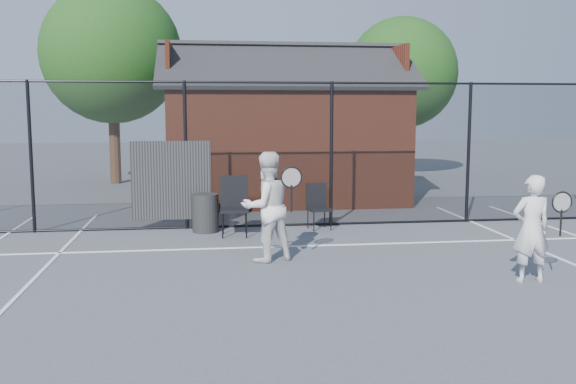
{
  "coord_description": "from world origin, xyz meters",
  "views": [
    {
      "loc": [
        -1.68,
        -8.1,
        2.44
      ],
      "look_at": [
        -0.3,
        2.11,
        1.1
      ],
      "focal_mm": 40.0,
      "sensor_mm": 36.0,
      "label": 1
    }
  ],
  "objects": [
    {
      "name": "ground",
      "position": [
        0.0,
        0.0,
        0.0
      ],
      "size": [
        80.0,
        80.0,
        0.0
      ],
      "primitive_type": "plane",
      "color": "#484D53",
      "rests_on": "ground"
    },
    {
      "name": "court_lines",
      "position": [
        0.0,
        -1.32,
        0.01
      ],
      "size": [
        11.02,
        18.0,
        0.01
      ],
      "color": "white",
      "rests_on": "ground"
    },
    {
      "name": "fence",
      "position": [
        -0.3,
        5.0,
        1.45
      ],
      "size": [
        22.04,
        3.0,
        3.0
      ],
      "color": "black",
      "rests_on": "ground"
    },
    {
      "name": "clubhouse",
      "position": [
        0.5,
        9.0,
        1.61
      ],
      "size": [
        6.5,
        4.36,
        4.19
      ],
      "color": "maroon",
      "rests_on": "ground"
    },
    {
      "name": "tree_left",
      "position": [
        -4.5,
        13.5,
        4.19
      ],
      "size": [
        4.48,
        4.48,
        6.44
      ],
      "color": "#322114",
      "rests_on": "ground"
    },
    {
      "name": "tree_right",
      "position": [
        5.5,
        14.5,
        3.71
      ],
      "size": [
        3.97,
        3.97,
        5.7
      ],
      "color": "#322114",
      "rests_on": "ground"
    },
    {
      "name": "player_front",
      "position": [
        2.9,
        0.22,
        0.77
      ],
      "size": [
        0.68,
        0.5,
        1.53
      ],
      "color": "silver",
      "rests_on": "ground"
    },
    {
      "name": "player_back",
      "position": [
        -0.66,
        2.0,
        0.88
      ],
      "size": [
        1.05,
        0.94,
        1.77
      ],
      "color": "silver",
      "rests_on": "ground"
    },
    {
      "name": "chair_left",
      "position": [
        -1.08,
        4.1,
        0.56
      ],
      "size": [
        0.57,
        0.59,
        1.12
      ],
      "primitive_type": "cube",
      "rotation": [
        0.0,
        0.0,
        -0.05
      ],
      "color": "black",
      "rests_on": "ground"
    },
    {
      "name": "chair_right",
      "position": [
        0.67,
        4.56,
        0.46
      ],
      "size": [
        0.51,
        0.52,
        0.91
      ],
      "primitive_type": "cube",
      "rotation": [
        0.0,
        0.0,
        0.17
      ],
      "color": "black",
      "rests_on": "ground"
    },
    {
      "name": "waste_bin",
      "position": [
        -1.63,
        4.6,
        0.38
      ],
      "size": [
        0.58,
        0.58,
        0.76
      ],
      "primitive_type": "cylinder",
      "rotation": [
        0.0,
        0.0,
        0.11
      ],
      "color": "#262626",
      "rests_on": "ground"
    }
  ]
}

